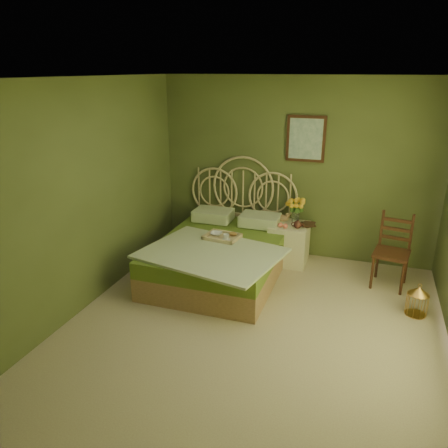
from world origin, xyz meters
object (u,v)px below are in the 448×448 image
at_px(nightstand, 290,239).
at_px(chair, 392,246).
at_px(birdcage, 417,301).
at_px(bed, 222,253).

bearing_deg(nightstand, chair, -10.15).
relative_size(nightstand, birdcage, 2.85).
height_order(chair, birdcage, chair).
bearing_deg(nightstand, birdcage, -30.28).
xyz_separation_m(bed, birdcage, (2.47, -0.28, -0.14)).
height_order(nightstand, chair, nightstand).
xyz_separation_m(bed, chair, (2.17, 0.44, 0.22)).
height_order(bed, nightstand, bed).
distance_m(chair, birdcage, 0.86).
bearing_deg(birdcage, nightstand, 149.72).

